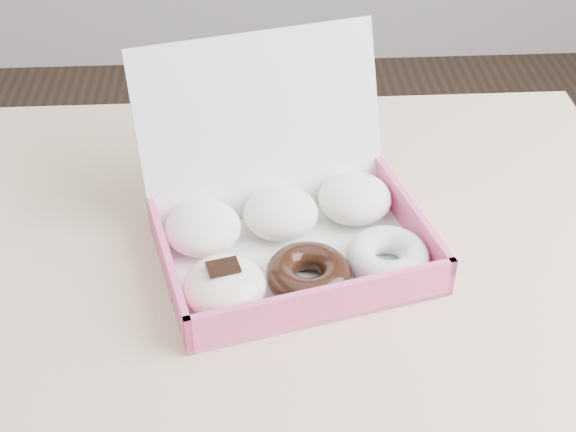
{
  "coord_description": "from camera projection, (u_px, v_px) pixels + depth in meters",
  "views": [
    {
      "loc": [
        0.08,
        -0.74,
        1.4
      ],
      "look_at": [
        0.12,
        0.01,
        0.81
      ],
      "focal_mm": 50.0,
      "sensor_mm": 36.0,
      "label": 1
    }
  ],
  "objects": [
    {
      "name": "donut_box",
      "position": [
        287.0,
        228.0,
        0.98
      ],
      "size": [
        0.38,
        0.36,
        0.23
      ],
      "rotation": [
        0.0,
        0.0,
        0.25
      ],
      "color": "white",
      "rests_on": "table"
    },
    {
      "name": "table",
      "position": [
        196.0,
        312.0,
        1.03
      ],
      "size": [
        1.2,
        0.8,
        0.75
      ],
      "color": "#D2B08A",
      "rests_on": "ground"
    }
  ]
}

